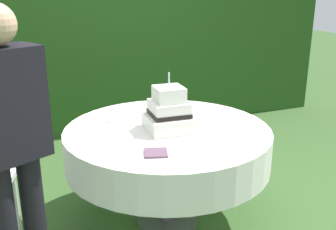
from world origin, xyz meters
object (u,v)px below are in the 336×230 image
at_px(cake_table, 167,145).
at_px(serving_plate_near, 115,120).
at_px(serving_plate_far, 221,124).
at_px(wedding_cake, 169,113).
at_px(napkin_stack, 156,153).
at_px(standing_person, 10,144).

bearing_deg(cake_table, serving_plate_near, 135.53).
height_order(cake_table, serving_plate_far, serving_plate_far).
bearing_deg(wedding_cake, cake_table, 95.38).
bearing_deg(cake_table, napkin_stack, -119.85).
bearing_deg(serving_plate_near, serving_plate_far, -27.88).
xyz_separation_m(cake_table, serving_plate_near, (-0.30, 0.29, 0.13)).
xyz_separation_m(serving_plate_near, napkin_stack, (0.08, -0.68, 0.00)).
xyz_separation_m(wedding_cake, napkin_stack, (-0.22, -0.36, -0.11)).
xyz_separation_m(serving_plate_far, napkin_stack, (-0.60, -0.32, 0.00)).
bearing_deg(serving_plate_near, napkin_stack, -83.26).
height_order(wedding_cake, serving_plate_near, wedding_cake).
distance_m(cake_table, wedding_cake, 0.25).
relative_size(wedding_cake, standing_person, 0.25).
xyz_separation_m(serving_plate_far, standing_person, (-1.38, -0.38, 0.20)).
height_order(serving_plate_near, napkin_stack, same).
xyz_separation_m(cake_table, serving_plate_far, (0.38, -0.07, 0.13)).
bearing_deg(cake_table, serving_plate_far, -9.93).
height_order(wedding_cake, napkin_stack, wedding_cake).
relative_size(wedding_cake, napkin_stack, 2.94).
bearing_deg(napkin_stack, wedding_cake, 58.37).
bearing_deg(wedding_cake, serving_plate_near, 133.61).
height_order(serving_plate_near, standing_person, standing_person).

